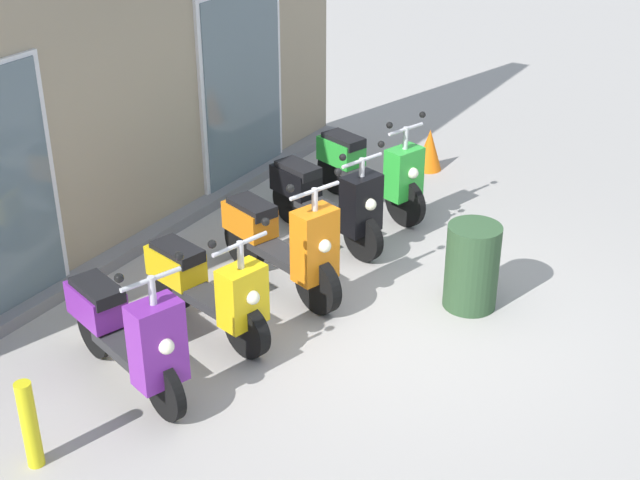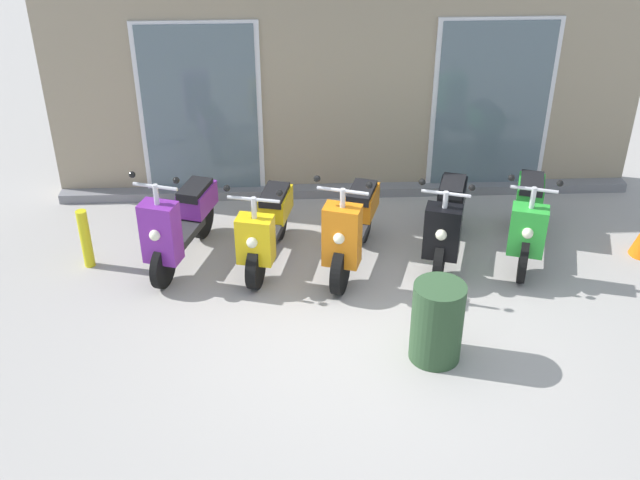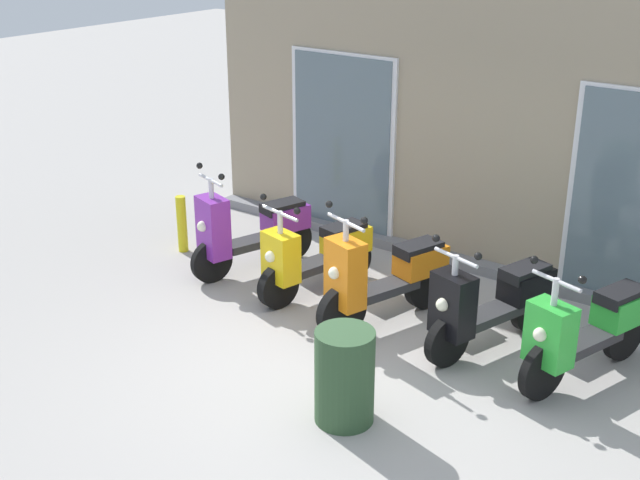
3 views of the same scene
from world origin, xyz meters
name	(u,v)px [view 2 (image 2 of 3)]	position (x,y,z in m)	size (l,w,h in m)	color
ground_plane	(367,326)	(0.00, 0.00, 0.00)	(40.00, 40.00, 0.00)	#A8A39E
storefront_facade	(347,44)	(0.00, 3.07, 1.95)	(7.43, 0.50, 4.05)	gray
scooter_purple	(180,222)	(-1.96, 1.29, 0.52)	(0.78, 1.53, 1.32)	black
scooter_yellow	(267,227)	(-1.01, 1.27, 0.45)	(0.72, 1.50, 1.17)	black
scooter_orange	(352,227)	(-0.07, 1.12, 0.50)	(0.81, 1.60, 1.32)	black
scooter_black	(447,219)	(1.01, 1.29, 0.48)	(0.79, 1.59, 1.20)	black
scooter_green	(528,217)	(1.94, 1.29, 0.49)	(0.79, 1.61, 1.23)	black
curb_bollard	(86,239)	(-3.02, 1.26, 0.35)	(0.12, 0.12, 0.70)	yellow
trash_bin	(437,322)	(0.60, -0.50, 0.40)	(0.49, 0.49, 0.81)	#2D4C2D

